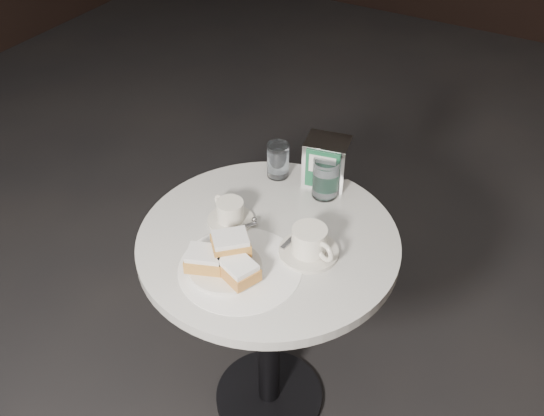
{
  "coord_description": "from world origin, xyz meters",
  "views": [
    {
      "loc": [
        0.6,
        -1.03,
        1.82
      ],
      "look_at": [
        0.0,
        0.02,
        0.83
      ],
      "focal_mm": 40.0,
      "sensor_mm": 36.0,
      "label": 1
    }
  ],
  "objects_px": {
    "water_glass_right": "(325,178)",
    "coffee_cup_left": "(230,213)",
    "beignet_plate": "(225,261)",
    "coffee_cup_right": "(310,243)",
    "napkin_dispenser": "(326,162)",
    "cafe_table": "(269,288)",
    "water_glass_left": "(278,161)"
  },
  "relations": [
    {
      "from": "coffee_cup_left",
      "to": "water_glass_right",
      "type": "distance_m",
      "value": 0.29
    },
    {
      "from": "napkin_dispenser",
      "to": "water_glass_right",
      "type": "bearing_deg",
      "value": -77.61
    },
    {
      "from": "water_glass_left",
      "to": "water_glass_right",
      "type": "height_order",
      "value": "water_glass_right"
    },
    {
      "from": "cafe_table",
      "to": "water_glass_left",
      "type": "xyz_separation_m",
      "value": [
        -0.11,
        0.26,
        0.25
      ]
    },
    {
      "from": "beignet_plate",
      "to": "napkin_dispenser",
      "type": "xyz_separation_m",
      "value": [
        0.05,
        0.46,
        0.04
      ]
    },
    {
      "from": "cafe_table",
      "to": "napkin_dispenser",
      "type": "relative_size",
      "value": 5.18
    },
    {
      "from": "cafe_table",
      "to": "coffee_cup_right",
      "type": "relative_size",
      "value": 3.73
    },
    {
      "from": "water_glass_right",
      "to": "coffee_cup_left",
      "type": "bearing_deg",
      "value": -126.26
    },
    {
      "from": "coffee_cup_left",
      "to": "water_glass_left",
      "type": "distance_m",
      "value": 0.25
    },
    {
      "from": "coffee_cup_right",
      "to": "water_glass_right",
      "type": "xyz_separation_m",
      "value": [
        -0.07,
        0.24,
        0.02
      ]
    },
    {
      "from": "beignet_plate",
      "to": "water_glass_left",
      "type": "distance_m",
      "value": 0.43
    },
    {
      "from": "beignet_plate",
      "to": "napkin_dispenser",
      "type": "distance_m",
      "value": 0.46
    },
    {
      "from": "cafe_table",
      "to": "beignet_plate",
      "type": "xyz_separation_m",
      "value": [
        -0.03,
        -0.16,
        0.23
      ]
    },
    {
      "from": "coffee_cup_left",
      "to": "water_glass_right",
      "type": "height_order",
      "value": "water_glass_right"
    },
    {
      "from": "coffee_cup_left",
      "to": "coffee_cup_right",
      "type": "distance_m",
      "value": 0.25
    },
    {
      "from": "water_glass_left",
      "to": "beignet_plate",
      "type": "bearing_deg",
      "value": -78.54
    },
    {
      "from": "beignet_plate",
      "to": "water_glass_left",
      "type": "height_order",
      "value": "water_glass_left"
    },
    {
      "from": "beignet_plate",
      "to": "cafe_table",
      "type": "bearing_deg",
      "value": 79.32
    },
    {
      "from": "water_glass_left",
      "to": "napkin_dispenser",
      "type": "bearing_deg",
      "value": 15.77
    },
    {
      "from": "water_glass_right",
      "to": "water_glass_left",
      "type": "bearing_deg",
      "value": 173.87
    },
    {
      "from": "coffee_cup_right",
      "to": "napkin_dispenser",
      "type": "bearing_deg",
      "value": 129.29
    },
    {
      "from": "cafe_table",
      "to": "coffee_cup_right",
      "type": "distance_m",
      "value": 0.26
    },
    {
      "from": "cafe_table",
      "to": "water_glass_left",
      "type": "bearing_deg",
      "value": 114.13
    },
    {
      "from": "coffee_cup_right",
      "to": "water_glass_left",
      "type": "distance_m",
      "value": 0.35
    },
    {
      "from": "beignet_plate",
      "to": "coffee_cup_left",
      "type": "bearing_deg",
      "value": 119.03
    },
    {
      "from": "beignet_plate",
      "to": "coffee_cup_right",
      "type": "height_order",
      "value": "beignet_plate"
    },
    {
      "from": "cafe_table",
      "to": "coffee_cup_right",
      "type": "xyz_separation_m",
      "value": [
        0.12,
        -0.0,
        0.23
      ]
    },
    {
      "from": "beignet_plate",
      "to": "water_glass_right",
      "type": "height_order",
      "value": "water_glass_right"
    },
    {
      "from": "cafe_table",
      "to": "water_glass_right",
      "type": "xyz_separation_m",
      "value": [
        0.05,
        0.24,
        0.26
      ]
    },
    {
      "from": "coffee_cup_right",
      "to": "water_glass_right",
      "type": "height_order",
      "value": "water_glass_right"
    },
    {
      "from": "beignet_plate",
      "to": "coffee_cup_left",
      "type": "height_order",
      "value": "beignet_plate"
    },
    {
      "from": "coffee_cup_left",
      "to": "coffee_cup_right",
      "type": "height_order",
      "value": "coffee_cup_right"
    }
  ]
}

